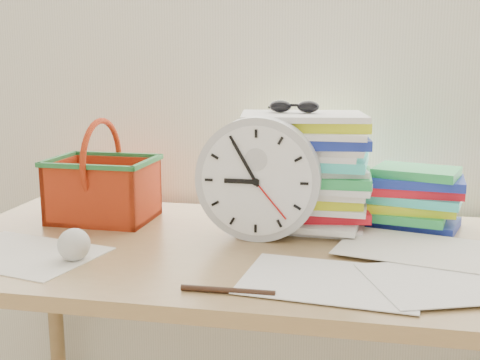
% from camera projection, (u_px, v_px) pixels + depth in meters
% --- Properties ---
extents(curtain, '(2.40, 0.01, 2.50)m').
position_uv_depth(curtain, '(278.00, 1.00, 1.57)').
color(curtain, white).
rests_on(curtain, room_shell).
extents(desk, '(1.40, 0.70, 0.75)m').
position_uv_depth(desk, '(252.00, 278.00, 1.33)').
color(desk, olive).
rests_on(desk, ground).
extents(paper_stack, '(0.32, 0.27, 0.27)m').
position_uv_depth(paper_stack, '(307.00, 170.00, 1.45)').
color(paper_stack, white).
rests_on(paper_stack, desk).
extents(clock, '(0.28, 0.06, 0.28)m').
position_uv_depth(clock, '(258.00, 179.00, 1.34)').
color(clock, '#BBBBBE').
rests_on(clock, desk).
extents(sunglasses, '(0.14, 0.11, 0.03)m').
position_uv_depth(sunglasses, '(294.00, 106.00, 1.43)').
color(sunglasses, black).
rests_on(sunglasses, paper_stack).
extents(book_stack, '(0.28, 0.23, 0.15)m').
position_uv_depth(book_stack, '(409.00, 198.00, 1.45)').
color(book_stack, white).
rests_on(book_stack, desk).
extents(basket, '(0.26, 0.20, 0.25)m').
position_uv_depth(basket, '(102.00, 171.00, 1.51)').
color(basket, red).
rests_on(basket, desk).
extents(crumpled_ball, '(0.07, 0.07, 0.07)m').
position_uv_depth(crumpled_ball, '(74.00, 244.00, 1.22)').
color(crumpled_ball, silver).
rests_on(crumpled_ball, desk).
extents(pen, '(0.17, 0.01, 0.01)m').
position_uv_depth(pen, '(228.00, 291.00, 1.05)').
color(pen, black).
rests_on(pen, desk).
extents(scattered_papers, '(1.26, 0.42, 0.02)m').
position_uv_depth(scattered_papers, '(252.00, 243.00, 1.31)').
color(scattered_papers, white).
rests_on(scattered_papers, desk).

